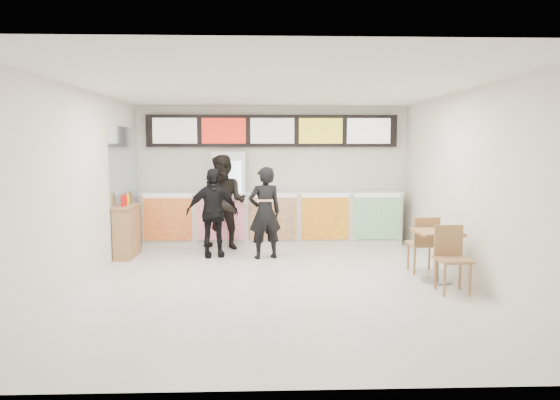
{
  "coord_description": "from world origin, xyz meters",
  "views": [
    {
      "loc": [
        -0.2,
        -7.63,
        2.12
      ],
      "look_at": [
        0.09,
        1.2,
        1.16
      ],
      "focal_mm": 32.0,
      "sensor_mm": 36.0,
      "label": 1
    }
  ],
  "objects_px": {
    "customer_left": "(224,202)",
    "condiment_ledge": "(127,230)",
    "customer_main": "(265,213)",
    "drinks_fridge": "(229,198)",
    "cafe_table": "(437,246)",
    "service_counter": "(273,218)",
    "customer_mid": "(212,213)"
  },
  "relations": [
    {
      "from": "cafe_table",
      "to": "condiment_ledge",
      "type": "bearing_deg",
      "value": 156.53
    },
    {
      "from": "drinks_fridge",
      "to": "condiment_ledge",
      "type": "distance_m",
      "value": 2.3
    },
    {
      "from": "cafe_table",
      "to": "condiment_ledge",
      "type": "xyz_separation_m",
      "value": [
        -5.32,
        1.97,
        -0.05
      ]
    },
    {
      "from": "customer_mid",
      "to": "cafe_table",
      "type": "distance_m",
      "value": 4.17
    },
    {
      "from": "service_counter",
      "to": "cafe_table",
      "type": "bearing_deg",
      "value": -51.7
    },
    {
      "from": "service_counter",
      "to": "customer_left",
      "type": "relative_size",
      "value": 2.86
    },
    {
      "from": "customer_left",
      "to": "customer_mid",
      "type": "xyz_separation_m",
      "value": [
        -0.18,
        -0.69,
        -0.12
      ]
    },
    {
      "from": "customer_main",
      "to": "cafe_table",
      "type": "height_order",
      "value": "customer_main"
    },
    {
      "from": "service_counter",
      "to": "customer_main",
      "type": "relative_size",
      "value": 3.2
    },
    {
      "from": "customer_left",
      "to": "customer_main",
      "type": "bearing_deg",
      "value": -30.38
    },
    {
      "from": "drinks_fridge",
      "to": "customer_left",
      "type": "relative_size",
      "value": 1.03
    },
    {
      "from": "customer_left",
      "to": "service_counter",
      "type": "bearing_deg",
      "value": 44.94
    },
    {
      "from": "cafe_table",
      "to": "condiment_ledge",
      "type": "height_order",
      "value": "condiment_ledge"
    },
    {
      "from": "drinks_fridge",
      "to": "customer_left",
      "type": "xyz_separation_m",
      "value": [
        -0.07,
        -0.56,
        -0.03
      ]
    },
    {
      "from": "customer_left",
      "to": "customer_mid",
      "type": "distance_m",
      "value": 0.72
    },
    {
      "from": "drinks_fridge",
      "to": "customer_left",
      "type": "distance_m",
      "value": 0.56
    },
    {
      "from": "customer_left",
      "to": "condiment_ledge",
      "type": "relative_size",
      "value": 1.64
    },
    {
      "from": "drinks_fridge",
      "to": "customer_main",
      "type": "bearing_deg",
      "value": -62.26
    },
    {
      "from": "customer_main",
      "to": "condiment_ledge",
      "type": "bearing_deg",
      "value": -21.78
    },
    {
      "from": "service_counter",
      "to": "customer_main",
      "type": "distance_m",
      "value": 1.47
    },
    {
      "from": "customer_left",
      "to": "condiment_ledge",
      "type": "height_order",
      "value": "customer_left"
    },
    {
      "from": "drinks_fridge",
      "to": "cafe_table",
      "type": "relative_size",
      "value": 1.2
    },
    {
      "from": "drinks_fridge",
      "to": "condiment_ledge",
      "type": "relative_size",
      "value": 1.69
    },
    {
      "from": "customer_main",
      "to": "cafe_table",
      "type": "distance_m",
      "value": 3.21
    },
    {
      "from": "cafe_table",
      "to": "condiment_ledge",
      "type": "distance_m",
      "value": 5.67
    },
    {
      "from": "service_counter",
      "to": "drinks_fridge",
      "type": "height_order",
      "value": "drinks_fridge"
    },
    {
      "from": "drinks_fridge",
      "to": "customer_main",
      "type": "distance_m",
      "value": 1.64
    },
    {
      "from": "customer_mid",
      "to": "condiment_ledge",
      "type": "height_order",
      "value": "customer_mid"
    },
    {
      "from": "customer_left",
      "to": "condiment_ledge",
      "type": "xyz_separation_m",
      "value": [
        -1.82,
        -0.66,
        -0.46
      ]
    },
    {
      "from": "service_counter",
      "to": "condiment_ledge",
      "type": "relative_size",
      "value": 4.69
    },
    {
      "from": "customer_main",
      "to": "customer_left",
      "type": "distance_m",
      "value": 1.21
    },
    {
      "from": "service_counter",
      "to": "customer_left",
      "type": "distance_m",
      "value": 1.21
    }
  ]
}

